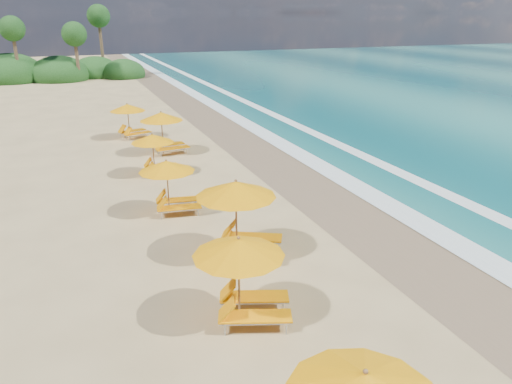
# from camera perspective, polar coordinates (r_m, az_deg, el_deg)

# --- Properties ---
(ground) EXTENTS (160.00, 160.00, 0.00)m
(ground) POSITION_cam_1_polar(r_m,az_deg,el_deg) (17.67, -0.00, -3.66)
(ground) COLOR tan
(ground) RESTS_ON ground
(wet_sand) EXTENTS (4.00, 160.00, 0.01)m
(wet_sand) POSITION_cam_1_polar(r_m,az_deg,el_deg) (19.37, 11.09, -1.83)
(wet_sand) COLOR #7C674A
(wet_sand) RESTS_ON ground
(surf_foam) EXTENTS (4.00, 160.00, 0.01)m
(surf_foam) POSITION_cam_1_polar(r_m,az_deg,el_deg) (20.87, 17.39, -0.71)
(surf_foam) COLOR white
(surf_foam) RESTS_ON ground
(station_2) EXTENTS (2.88, 2.83, 2.25)m
(station_2) POSITION_cam_1_polar(r_m,az_deg,el_deg) (11.87, -1.16, -9.51)
(station_2) COLOR olive
(station_2) RESTS_ON ground
(station_3) EXTENTS (3.30, 3.30, 2.49)m
(station_3) POSITION_cam_1_polar(r_m,az_deg,el_deg) (14.90, -1.59, -2.51)
(station_3) COLOR olive
(station_3) RESTS_ON ground
(station_4) EXTENTS (2.47, 2.34, 2.10)m
(station_4) POSITION_cam_1_polar(r_m,az_deg,el_deg) (18.49, -9.76, 1.06)
(station_4) COLOR olive
(station_4) RESTS_ON ground
(station_5) EXTENTS (2.22, 2.07, 1.99)m
(station_5) POSITION_cam_1_polar(r_m,az_deg,el_deg) (23.10, -11.50, 4.65)
(station_5) COLOR olive
(station_5) RESTS_ON ground
(station_6) EXTENTS (2.65, 2.49, 2.31)m
(station_6) POSITION_cam_1_polar(r_m,az_deg,el_deg) (26.64, -10.52, 7.16)
(station_6) COLOR olive
(station_6) RESTS_ON ground
(station_7) EXTENTS (2.68, 2.61, 2.12)m
(station_7) POSITION_cam_1_polar(r_m,az_deg,el_deg) (30.53, -14.37, 8.31)
(station_7) COLOR olive
(station_7) RESTS_ON ground
(treeline) EXTENTS (25.80, 8.80, 9.74)m
(treeline) POSITION_cam_1_polar(r_m,az_deg,el_deg) (61.01, -25.72, 12.46)
(treeline) COLOR #163D14
(treeline) RESTS_ON ground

